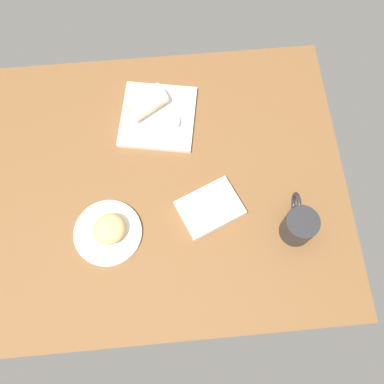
{
  "coord_description": "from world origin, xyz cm",
  "views": [
    {
      "loc": [
        -5.42,
        45.17,
        119.55
      ],
      "look_at": [
        -9.04,
        4.93,
        7.0
      ],
      "focal_mm": 39.02,
      "sensor_mm": 36.0,
      "label": 1
    }
  ],
  "objects_px": {
    "scone_pastry": "(110,229)",
    "square_plate": "(158,117)",
    "sauce_cup": "(170,122)",
    "coffee_mug": "(299,225)",
    "round_plate": "(108,233)",
    "breakfast_wrap": "(147,102)",
    "book_stack": "(210,208)"
  },
  "relations": [
    {
      "from": "round_plate",
      "to": "book_stack",
      "type": "distance_m",
      "value": 0.3
    },
    {
      "from": "sauce_cup",
      "to": "breakfast_wrap",
      "type": "relative_size",
      "value": 0.5
    },
    {
      "from": "square_plate",
      "to": "sauce_cup",
      "type": "bearing_deg",
      "value": 136.48
    },
    {
      "from": "scone_pastry",
      "to": "sauce_cup",
      "type": "relative_size",
      "value": 1.57
    },
    {
      "from": "scone_pastry",
      "to": "square_plate",
      "type": "bearing_deg",
      "value": -113.11
    },
    {
      "from": "breakfast_wrap",
      "to": "book_stack",
      "type": "xyz_separation_m",
      "value": [
        -0.16,
        0.34,
        -0.04
      ]
    },
    {
      "from": "book_stack",
      "to": "coffee_mug",
      "type": "distance_m",
      "value": 0.25
    },
    {
      "from": "book_stack",
      "to": "scone_pastry",
      "type": "bearing_deg",
      "value": 8.7
    },
    {
      "from": "scone_pastry",
      "to": "coffee_mug",
      "type": "bearing_deg",
      "value": 175.79
    },
    {
      "from": "square_plate",
      "to": "breakfast_wrap",
      "type": "height_order",
      "value": "breakfast_wrap"
    },
    {
      "from": "scone_pastry",
      "to": "coffee_mug",
      "type": "relative_size",
      "value": 0.64
    },
    {
      "from": "square_plate",
      "to": "book_stack",
      "type": "relative_size",
      "value": 1.1
    },
    {
      "from": "sauce_cup",
      "to": "coffee_mug",
      "type": "height_order",
      "value": "coffee_mug"
    },
    {
      "from": "square_plate",
      "to": "book_stack",
      "type": "height_order",
      "value": "book_stack"
    },
    {
      "from": "breakfast_wrap",
      "to": "book_stack",
      "type": "height_order",
      "value": "breakfast_wrap"
    },
    {
      "from": "breakfast_wrap",
      "to": "square_plate",
      "type": "bearing_deg",
      "value": 14.15
    },
    {
      "from": "round_plate",
      "to": "sauce_cup",
      "type": "height_order",
      "value": "sauce_cup"
    },
    {
      "from": "round_plate",
      "to": "square_plate",
      "type": "height_order",
      "value": "square_plate"
    },
    {
      "from": "sauce_cup",
      "to": "round_plate",
      "type": "bearing_deg",
      "value": 58.29
    },
    {
      "from": "breakfast_wrap",
      "to": "book_stack",
      "type": "distance_m",
      "value": 0.38
    },
    {
      "from": "breakfast_wrap",
      "to": "round_plate",
      "type": "bearing_deg",
      "value": -51.44
    },
    {
      "from": "square_plate",
      "to": "breakfast_wrap",
      "type": "bearing_deg",
      "value": -43.52
    },
    {
      "from": "square_plate",
      "to": "breakfast_wrap",
      "type": "xyz_separation_m",
      "value": [
        0.03,
        -0.03,
        0.04
      ]
    },
    {
      "from": "round_plate",
      "to": "scone_pastry",
      "type": "relative_size",
      "value": 2.09
    },
    {
      "from": "scone_pastry",
      "to": "square_plate",
      "type": "xyz_separation_m",
      "value": [
        -0.15,
        -0.36,
        -0.03
      ]
    },
    {
      "from": "sauce_cup",
      "to": "coffee_mug",
      "type": "relative_size",
      "value": 0.41
    },
    {
      "from": "round_plate",
      "to": "breakfast_wrap",
      "type": "bearing_deg",
      "value": -109.11
    },
    {
      "from": "sauce_cup",
      "to": "book_stack",
      "type": "relative_size",
      "value": 0.29
    },
    {
      "from": "coffee_mug",
      "to": "book_stack",
      "type": "bearing_deg",
      "value": -19.13
    },
    {
      "from": "round_plate",
      "to": "breakfast_wrap",
      "type": "xyz_separation_m",
      "value": [
        -0.13,
        -0.39,
        0.04
      ]
    },
    {
      "from": "sauce_cup",
      "to": "breakfast_wrap",
      "type": "bearing_deg",
      "value": -43.52
    },
    {
      "from": "breakfast_wrap",
      "to": "coffee_mug",
      "type": "relative_size",
      "value": 0.82
    }
  ]
}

